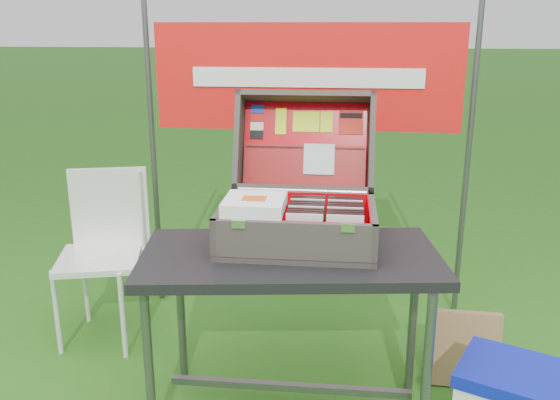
# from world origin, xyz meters

# --- Properties ---
(table) EXTENTS (1.21, 0.71, 0.72)m
(table) POSITION_xyz_m (0.01, 0.10, 0.36)
(table) COLOR black
(table) RESTS_ON ground
(table_top) EXTENTS (1.21, 0.71, 0.04)m
(table_top) POSITION_xyz_m (0.01, 0.10, 0.70)
(table_top) COLOR black
(table_top) RESTS_ON ground
(table_leg_fl) EXTENTS (0.04, 0.04, 0.68)m
(table_leg_fl) POSITION_xyz_m (-0.51, -0.13, 0.34)
(table_leg_fl) COLOR #59595B
(table_leg_fl) RESTS_ON ground
(table_leg_fr) EXTENTS (0.04, 0.04, 0.68)m
(table_leg_fr) POSITION_xyz_m (0.52, -0.13, 0.34)
(table_leg_fr) COLOR #59595B
(table_leg_fr) RESTS_ON ground
(table_leg_bl) EXTENTS (0.04, 0.04, 0.68)m
(table_leg_bl) POSITION_xyz_m (-0.51, 0.33, 0.34)
(table_leg_bl) COLOR #59595B
(table_leg_bl) RESTS_ON ground
(table_leg_br) EXTENTS (0.04, 0.04, 0.68)m
(table_leg_br) POSITION_xyz_m (0.52, 0.33, 0.34)
(table_leg_br) COLOR #59595B
(table_leg_br) RESTS_ON ground
(table_brace) EXTENTS (1.00, 0.03, 0.03)m
(table_brace) POSITION_xyz_m (0.01, 0.10, 0.12)
(table_brace) COLOR #59595B
(table_brace) RESTS_ON ground
(suitcase) EXTENTS (0.61, 0.60, 0.55)m
(suitcase) POSITION_xyz_m (0.03, 0.25, 0.99)
(suitcase) COLOR #453F38
(suitcase) RESTS_ON table
(suitcase_base_bottom) EXTENTS (0.61, 0.44, 0.02)m
(suitcase_base_bottom) POSITION_xyz_m (0.03, 0.19, 0.73)
(suitcase_base_bottom) COLOR #453F38
(suitcase_base_bottom) RESTS_ON table_top
(suitcase_base_wall_front) EXTENTS (0.61, 0.02, 0.16)m
(suitcase_base_wall_front) POSITION_xyz_m (0.03, -0.02, 0.80)
(suitcase_base_wall_front) COLOR #453F38
(suitcase_base_wall_front) RESTS_ON table_top
(suitcase_base_wall_back) EXTENTS (0.61, 0.02, 0.16)m
(suitcase_base_wall_back) POSITION_xyz_m (0.03, 0.39, 0.80)
(suitcase_base_wall_back) COLOR #453F38
(suitcase_base_wall_back) RESTS_ON table_top
(suitcase_base_wall_left) EXTENTS (0.02, 0.44, 0.16)m
(suitcase_base_wall_left) POSITION_xyz_m (-0.27, 0.19, 0.80)
(suitcase_base_wall_left) COLOR #453F38
(suitcase_base_wall_left) RESTS_ON table_top
(suitcase_base_wall_right) EXTENTS (0.02, 0.44, 0.16)m
(suitcase_base_wall_right) POSITION_xyz_m (0.32, 0.19, 0.80)
(suitcase_base_wall_right) COLOR #453F38
(suitcase_base_wall_right) RESTS_ON table_top
(suitcase_liner_floor) EXTENTS (0.56, 0.39, 0.01)m
(suitcase_liner_floor) POSITION_xyz_m (0.03, 0.19, 0.74)
(suitcase_liner_floor) COLOR #C60707
(suitcase_liner_floor) RESTS_ON suitcase_base_bottom
(suitcase_latch_left) EXTENTS (0.05, 0.01, 0.03)m
(suitcase_latch_left) POSITION_xyz_m (-0.17, -0.03, 0.87)
(suitcase_latch_left) COLOR silver
(suitcase_latch_left) RESTS_ON suitcase_base_wall_front
(suitcase_latch_right) EXTENTS (0.05, 0.01, 0.03)m
(suitcase_latch_right) POSITION_xyz_m (0.22, -0.03, 0.87)
(suitcase_latch_right) COLOR silver
(suitcase_latch_right) RESTS_ON suitcase_base_wall_front
(suitcase_hinge) EXTENTS (0.55, 0.02, 0.02)m
(suitcase_hinge) POSITION_xyz_m (0.03, 0.41, 0.88)
(suitcase_hinge) COLOR silver
(suitcase_hinge) RESTS_ON suitcase_base_wall_back
(suitcase_lid_back) EXTENTS (0.61, 0.17, 0.42)m
(suitcase_lid_back) POSITION_xyz_m (0.03, 0.62, 1.04)
(suitcase_lid_back) COLOR #453F38
(suitcase_lid_back) RESTS_ON suitcase_base_wall_back
(suitcase_lid_rim_far) EXTENTS (0.61, 0.16, 0.08)m
(suitcase_lid_rim_far) POSITION_xyz_m (0.03, 0.63, 1.25)
(suitcase_lid_rim_far) COLOR #453F38
(suitcase_lid_rim_far) RESTS_ON suitcase_lid_back
(suitcase_lid_rim_near) EXTENTS (0.61, 0.16, 0.08)m
(suitcase_lid_rim_near) POSITION_xyz_m (0.03, 0.49, 0.87)
(suitcase_lid_rim_near) COLOR #453F38
(suitcase_lid_rim_near) RESTS_ON suitcase_lid_back
(suitcase_lid_rim_left) EXTENTS (0.02, 0.30, 0.47)m
(suitcase_lid_rim_left) POSITION_xyz_m (-0.27, 0.56, 1.06)
(suitcase_lid_rim_left) COLOR #453F38
(suitcase_lid_rim_left) RESTS_ON suitcase_lid_back
(suitcase_lid_rim_right) EXTENTS (0.02, 0.30, 0.47)m
(suitcase_lid_rim_right) POSITION_xyz_m (0.32, 0.56, 1.06)
(suitcase_lid_rim_right) COLOR #453F38
(suitcase_lid_rim_right) RESTS_ON suitcase_lid_back
(suitcase_lid_liner) EXTENTS (0.56, 0.13, 0.36)m
(suitcase_lid_liner) POSITION_xyz_m (0.03, 0.61, 1.04)
(suitcase_lid_liner) COLOR #C60707
(suitcase_lid_liner) RESTS_ON suitcase_lid_back
(suitcase_liner_wall_front) EXTENTS (0.56, 0.01, 0.14)m
(suitcase_liner_wall_front) POSITION_xyz_m (0.03, -0.00, 0.81)
(suitcase_liner_wall_front) COLOR #C60707
(suitcase_liner_wall_front) RESTS_ON suitcase_base_bottom
(suitcase_liner_wall_back) EXTENTS (0.56, 0.01, 0.14)m
(suitcase_liner_wall_back) POSITION_xyz_m (0.03, 0.38, 0.81)
(suitcase_liner_wall_back) COLOR #C60707
(suitcase_liner_wall_back) RESTS_ON suitcase_base_bottom
(suitcase_liner_wall_left) EXTENTS (0.01, 0.39, 0.14)m
(suitcase_liner_wall_left) POSITION_xyz_m (-0.25, 0.19, 0.81)
(suitcase_liner_wall_left) COLOR #C60707
(suitcase_liner_wall_left) RESTS_ON suitcase_base_bottom
(suitcase_liner_wall_right) EXTENTS (0.01, 0.39, 0.14)m
(suitcase_liner_wall_right) POSITION_xyz_m (0.31, 0.19, 0.81)
(suitcase_liner_wall_right) COLOR #C60707
(suitcase_liner_wall_right) RESTS_ON suitcase_base_bottom
(suitcase_lid_pocket) EXTENTS (0.54, 0.09, 0.18)m
(suitcase_lid_pocket) POSITION_xyz_m (0.03, 0.56, 0.95)
(suitcase_lid_pocket) COLOR maroon
(suitcase_lid_pocket) RESTS_ON suitcase_lid_liner
(suitcase_pocket_edge) EXTENTS (0.53, 0.03, 0.03)m
(suitcase_pocket_edge) POSITION_xyz_m (0.03, 0.58, 1.04)
(suitcase_pocket_edge) COLOR maroon
(suitcase_pocket_edge) RESTS_ON suitcase_lid_pocket
(suitcase_pocket_cd) EXTENTS (0.14, 0.06, 0.13)m
(suitcase_pocket_cd) POSITION_xyz_m (0.09, 0.55, 0.99)
(suitcase_pocket_cd) COLOR silver
(suitcase_pocket_cd) RESTS_ON suitcase_lid_pocket
(lid_sticker_cc_a) EXTENTS (0.06, 0.02, 0.04)m
(lid_sticker_cc_a) POSITION_xyz_m (-0.20, 0.66, 1.19)
(lid_sticker_cc_a) COLOR #1933B2
(lid_sticker_cc_a) RESTS_ON suitcase_lid_liner
(lid_sticker_cc_b) EXTENTS (0.06, 0.02, 0.04)m
(lid_sticker_cc_b) POSITION_xyz_m (-0.20, 0.64, 1.16)
(lid_sticker_cc_b) COLOR red
(lid_sticker_cc_b) RESTS_ON suitcase_lid_liner
(lid_sticker_cc_c) EXTENTS (0.06, 0.02, 0.04)m
(lid_sticker_cc_c) POSITION_xyz_m (-0.20, 0.63, 1.12)
(lid_sticker_cc_c) COLOR white
(lid_sticker_cc_c) RESTS_ON suitcase_lid_liner
(lid_sticker_cc_d) EXTENTS (0.06, 0.02, 0.04)m
(lid_sticker_cc_d) POSITION_xyz_m (-0.20, 0.62, 1.08)
(lid_sticker_cc_d) COLOR black
(lid_sticker_cc_d) RESTS_ON suitcase_lid_liner
(lid_card_neon_tall) EXTENTS (0.05, 0.04, 0.11)m
(lid_card_neon_tall) POSITION_xyz_m (-0.09, 0.64, 1.14)
(lid_card_neon_tall) COLOR #CDEF16
(lid_card_neon_tall) RESTS_ON suitcase_lid_liner
(lid_card_neon_main) EXTENTS (0.12, 0.03, 0.09)m
(lid_card_neon_main) POSITION_xyz_m (0.03, 0.64, 1.14)
(lid_card_neon_main) COLOR #CDEF16
(lid_card_neon_main) RESTS_ON suitcase_lid_liner
(lid_card_neon_small) EXTENTS (0.05, 0.03, 0.09)m
(lid_card_neon_small) POSITION_xyz_m (0.12, 0.64, 1.14)
(lid_card_neon_small) COLOR #CDEF16
(lid_card_neon_small) RESTS_ON suitcase_lid_liner
(lid_sticker_band) EXTENTS (0.11, 0.04, 0.10)m
(lid_sticker_band) POSITION_xyz_m (0.23, 0.64, 1.14)
(lid_sticker_band) COLOR red
(lid_sticker_band) RESTS_ON suitcase_lid_liner
(lid_sticker_band_bar) EXTENTS (0.10, 0.01, 0.02)m
(lid_sticker_band_bar) POSITION_xyz_m (0.23, 0.65, 1.17)
(lid_sticker_band_bar) COLOR black
(lid_sticker_band_bar) RESTS_ON suitcase_lid_liner
(cd_left_0) EXTENTS (0.14, 0.01, 0.16)m
(cd_left_0) POSITION_xyz_m (0.06, 0.02, 0.83)
(cd_left_0) COLOR silver
(cd_left_0) RESTS_ON suitcase_liner_floor
(cd_left_1) EXTENTS (0.14, 0.01, 0.16)m
(cd_left_1) POSITION_xyz_m (0.06, 0.04, 0.83)
(cd_left_1) COLOR black
(cd_left_1) RESTS_ON suitcase_liner_floor
(cd_left_2) EXTENTS (0.14, 0.01, 0.16)m
(cd_left_2) POSITION_xyz_m (0.06, 0.07, 0.83)
(cd_left_2) COLOR black
(cd_left_2) RESTS_ON suitcase_liner_floor
(cd_left_3) EXTENTS (0.14, 0.01, 0.16)m
(cd_left_3) POSITION_xyz_m (0.06, 0.09, 0.83)
(cd_left_3) COLOR black
(cd_left_3) RESTS_ON suitcase_liner_floor
(cd_left_4) EXTENTS (0.14, 0.01, 0.16)m
(cd_left_4) POSITION_xyz_m (0.06, 0.11, 0.83)
(cd_left_4) COLOR silver
(cd_left_4) RESTS_ON suitcase_liner_floor
(cd_left_5) EXTENTS (0.14, 0.01, 0.16)m
(cd_left_5) POSITION_xyz_m (0.06, 0.14, 0.83)
(cd_left_5) COLOR black
(cd_left_5) RESTS_ON suitcase_liner_floor
(cd_left_6) EXTENTS (0.14, 0.01, 0.16)m
(cd_left_6) POSITION_xyz_m (0.06, 0.16, 0.83)
(cd_left_6) COLOR black
(cd_left_6) RESTS_ON suitcase_liner_floor
(cd_left_7) EXTENTS (0.14, 0.01, 0.16)m
(cd_left_7) POSITION_xyz_m (0.06, 0.19, 0.83)
(cd_left_7) COLOR black
(cd_left_7) RESTS_ON suitcase_liner_floor
(cd_left_8) EXTENTS (0.14, 0.01, 0.16)m
(cd_left_8) POSITION_xyz_m (0.06, 0.21, 0.83)
(cd_left_8) COLOR silver
(cd_left_8) RESTS_ON suitcase_liner_floor
(cd_left_9) EXTENTS (0.14, 0.01, 0.16)m
(cd_left_9) POSITION_xyz_m (0.06, 0.23, 0.83)
(cd_left_9) COLOR black
(cd_left_9) RESTS_ON suitcase_liner_floor
(cd_left_10) EXTENTS (0.14, 0.01, 0.16)m
(cd_left_10) POSITION_xyz_m (0.06, 0.26, 0.83)
(cd_left_10) COLOR black
(cd_left_10) RESTS_ON suitcase_liner_floor
(cd_right_0) EXTENTS (0.14, 0.01, 0.16)m
(cd_right_0) POSITION_xyz_m (0.21, 0.02, 0.83)
(cd_right_0) COLOR silver
(cd_right_0) RESTS_ON suitcase_liner_floor
(cd_right_1) EXTENTS (0.14, 0.01, 0.16)m
(cd_right_1) POSITION_xyz_m (0.21, 0.04, 0.83)
(cd_right_1) COLOR black
(cd_right_1) RESTS_ON suitcase_liner_floor
(cd_right_2) EXTENTS (0.14, 0.01, 0.16)m
(cd_right_2) POSITION_xyz_m (0.21, 0.07, 0.83)
(cd_right_2) COLOR black
(cd_right_2) RESTS_ON suitcase_liner_floor
(cd_right_3) EXTENTS (0.14, 0.01, 0.16)m
(cd_right_3) POSITION_xyz_m (0.21, 0.09, 0.83)
(cd_right_3) COLOR black
(cd_right_3) RESTS_ON suitcase_liner_floor
(cd_right_4) EXTENTS (0.14, 0.01, 0.16)m
(cd_right_4) POSITION_xyz_m (0.21, 0.11, 0.83)
(cd_right_4) COLOR silver
(cd_right_4) RESTS_ON suitcase_liner_floor
(cd_right_5) EXTENTS (0.14, 0.01, 0.16)m
(cd_right_5) POSITION_xyz_m (0.21, 0.14, 0.83)
(cd_right_5) COLOR black
(cd_right_5) RESTS_ON suitcase_liner_floor
(cd_right_6) EXTENTS (0.14, 0.01, 0.16)m
(cd_right_6) POSITION_xyz_m (0.21, 0.16, 0.83)
(cd_right_6) COLOR black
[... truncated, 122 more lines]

